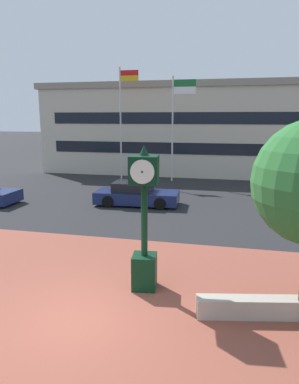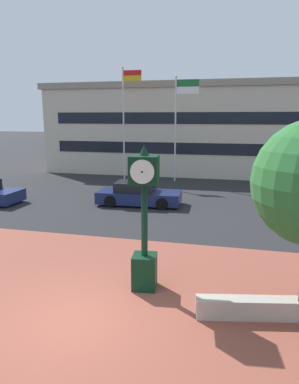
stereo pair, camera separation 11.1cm
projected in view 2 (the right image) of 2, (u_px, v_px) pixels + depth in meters
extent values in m
plane|color=#262628|center=(75.00, 319.00, 8.49)|extent=(200.00, 200.00, 0.00)
cube|color=brown|center=(89.00, 301.00, 9.32)|extent=(44.00, 9.75, 0.01)
cube|color=#ADA393|center=(263.00, 308.00, 8.49)|extent=(3.22, 1.02, 0.50)
cube|color=black|center=(145.00, 271.00, 9.95)|extent=(0.73, 0.73, 0.99)
cylinder|color=black|center=(144.00, 220.00, 9.64)|extent=(0.18, 0.18, 2.03)
cube|color=black|center=(144.00, 170.00, 9.35)|extent=(0.83, 0.83, 0.75)
cylinder|color=white|center=(146.00, 168.00, 9.72)|extent=(0.62, 0.10, 0.62)
sphere|color=black|center=(146.00, 167.00, 9.74)|extent=(0.05, 0.05, 0.05)
cylinder|color=white|center=(142.00, 172.00, 8.97)|extent=(0.62, 0.10, 0.62)
sphere|color=black|center=(142.00, 172.00, 8.95)|extent=(0.05, 0.05, 0.05)
cone|color=black|center=(144.00, 150.00, 9.24)|extent=(0.26, 0.26, 0.28)
cube|color=navy|center=(139.00, 197.00, 19.48)|extent=(4.63, 2.03, 0.64)
cube|color=black|center=(135.00, 187.00, 19.41)|extent=(2.16, 1.66, 0.56)
cylinder|color=black|center=(167.00, 197.00, 20.06)|extent=(0.65, 0.25, 0.64)
cylinder|color=black|center=(162.00, 204.00, 18.43)|extent=(0.65, 0.25, 0.64)
cylinder|color=black|center=(119.00, 195.00, 20.58)|extent=(0.65, 0.25, 0.64)
cylinder|color=black|center=(110.00, 201.00, 18.95)|extent=(0.65, 0.25, 0.64)
cylinder|color=black|center=(13.00, 195.00, 20.48)|extent=(0.64, 0.23, 0.64)
cylinder|color=silver|center=(124.00, 125.00, 26.88)|extent=(0.12, 0.12, 8.29)
sphere|color=gold|center=(123.00, 67.00, 26.00)|extent=(0.14, 0.14, 0.14)
cube|color=red|center=(132.00, 73.00, 25.92)|extent=(1.36, 0.02, 0.38)
cube|color=gold|center=(132.00, 78.00, 26.00)|extent=(1.36, 0.02, 0.38)
cylinder|color=silver|center=(175.00, 131.00, 26.04)|extent=(0.12, 0.12, 7.54)
sphere|color=gold|center=(176.00, 77.00, 25.24)|extent=(0.14, 0.14, 0.14)
cube|color=#19662D|center=(188.00, 83.00, 25.14)|extent=(1.60, 0.02, 0.50)
cube|color=white|center=(188.00, 90.00, 25.25)|extent=(1.60, 0.02, 0.50)
cube|color=beige|center=(214.00, 130.00, 33.86)|extent=(27.87, 14.36, 7.02)
cube|color=gray|center=(215.00, 90.00, 33.07)|extent=(28.42, 14.65, 0.50)
cube|color=black|center=(208.00, 149.00, 27.26)|extent=(25.08, 0.04, 0.90)
cube|color=black|center=(209.00, 118.00, 26.77)|extent=(25.08, 0.04, 0.90)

